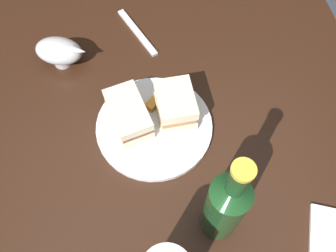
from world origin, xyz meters
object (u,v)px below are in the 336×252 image
sandwich_half_left (175,105)px  fork (137,32)px  gravy_boat (59,51)px  napkin (334,237)px  cider_bottle (225,206)px  plate (154,126)px  sandwich_half_right (129,114)px

sandwich_half_left → fork: (0.26, 0.06, -0.04)m
gravy_boat → napkin: (-0.50, -0.50, -0.04)m
gravy_boat → cider_bottle: 0.53m
napkin → cider_bottle: bearing=73.5°
cider_bottle → plate: bearing=22.3°
cider_bottle → napkin: cider_bottle is taller
cider_bottle → napkin: (-0.06, -0.21, -0.11)m
plate → sandwich_half_left: sandwich_half_left is taller
sandwich_half_right → gravy_boat: 0.24m
fork → napkin: bearing=4.7°
cider_bottle → sandwich_half_left: bearing=9.6°
plate → gravy_boat: gravy_boat is taller
plate → gravy_boat: 0.29m
plate → gravy_boat: size_ratio=1.91×
sandwich_half_left → napkin: sandwich_half_left is taller
sandwich_half_left → sandwich_half_right: sandwich_half_left is taller
plate → cider_bottle: cider_bottle is taller
gravy_boat → napkin: gravy_boat is taller
gravy_boat → fork: (0.07, -0.19, -0.04)m
sandwich_half_left → cider_bottle: cider_bottle is taller
gravy_boat → plate: bearing=-137.8°
fork → sandwich_half_left: bearing=-11.6°
plate → sandwich_half_left: size_ratio=2.48×
sandwich_half_left → gravy_boat: bearing=51.7°
cider_bottle → napkin: size_ratio=2.52×
cider_bottle → fork: (0.51, 0.10, -0.11)m
cider_bottle → fork: cider_bottle is taller
cider_bottle → fork: bearing=10.9°
gravy_boat → napkin: bearing=-135.2°
plate → fork: 0.29m
fork → sandwich_half_right: bearing=-33.5°
sandwich_half_right → cider_bottle: cider_bottle is taller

